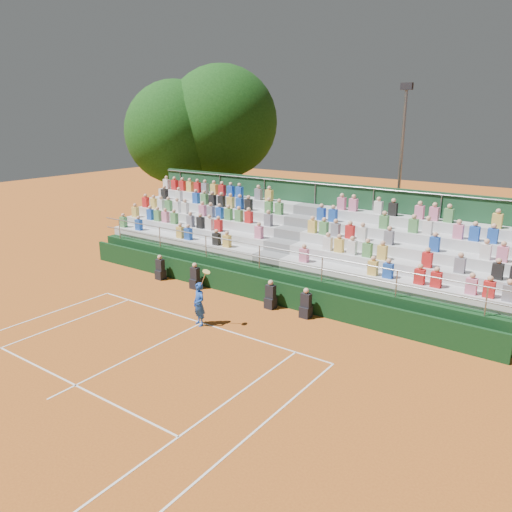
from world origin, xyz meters
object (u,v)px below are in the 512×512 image
Objects in this scene: tree_east at (222,122)px; floodlight_mast at (401,159)px; tree_west at (176,133)px; tennis_player at (199,304)px.

floodlight_mast is (12.34, -0.14, -1.77)m from tree_east.
tree_east is 12.47m from floodlight_mast.
tree_west is 3.07m from tree_east.
floodlight_mast is (14.65, 1.77, -1.12)m from tree_west.
tree_east is at bearing 126.16° from tennis_player.
tree_west is 14.80m from floodlight_mast.
floodlight_mast is (2.35, 13.52, 4.39)m from tennis_player.
tree_east reaches higher than floodlight_mast.
tree_west is 0.91× the size of tree_east.
tennis_player is 17.89m from tree_west.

